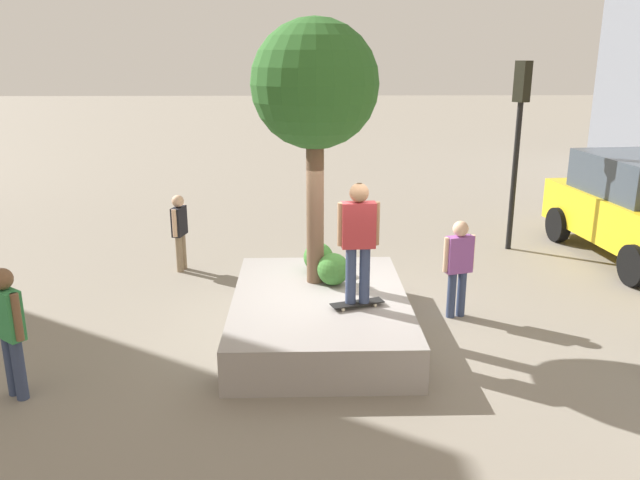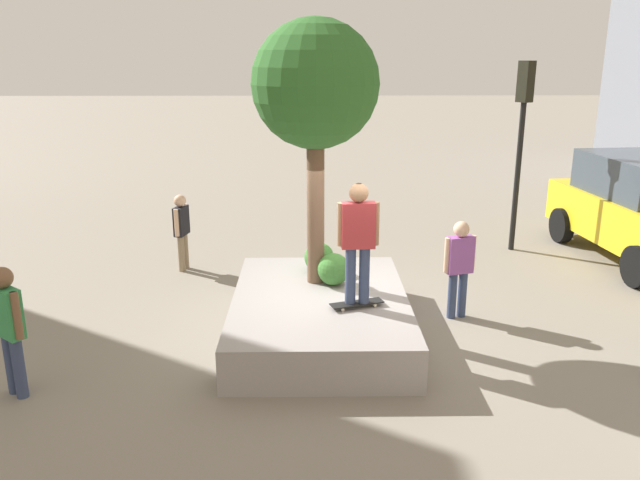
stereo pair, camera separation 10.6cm
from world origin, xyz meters
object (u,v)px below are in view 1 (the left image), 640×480
at_px(taxi_cab, 638,208).
at_px(traffic_light_median, 519,123).
at_px(pedestrian_crossing, 458,262).
at_px(bystander_watching, 180,227).
at_px(skateboarder, 358,235).
at_px(planter_ledge, 320,315).
at_px(passerby_with_bag, 9,324).
at_px(skateboard, 357,303).
at_px(plaza_tree, 315,87).

bearing_deg(taxi_cab, traffic_light_median, -107.47).
height_order(pedestrian_crossing, bystander_watching, pedestrian_crossing).
bearing_deg(skateboarder, taxi_cab, 123.31).
relative_size(planter_ledge, skateboarder, 2.14).
distance_m(taxi_cab, bystander_watching, 9.60).
distance_m(traffic_light_median, bystander_watching, 7.50).
bearing_deg(pedestrian_crossing, planter_ledge, -74.51).
height_order(taxi_cab, traffic_light_median, traffic_light_median).
height_order(taxi_cab, passerby_with_bag, taxi_cab).
distance_m(skateboard, skateboarder, 1.05).
relative_size(traffic_light_median, pedestrian_crossing, 2.48).
relative_size(skateboarder, taxi_cab, 0.37).
distance_m(pedestrian_crossing, passerby_with_bag, 6.68).
height_order(skateboard, bystander_watching, bystander_watching).
bearing_deg(passerby_with_bag, planter_ledge, 114.51).
bearing_deg(skateboarder, passerby_with_bag, -73.52).
height_order(plaza_tree, bystander_watching, plaza_tree).
height_order(planter_ledge, bystander_watching, bystander_watching).
distance_m(taxi_cab, passerby_with_bag, 12.09).
distance_m(skateboard, traffic_light_median, 6.60).
height_order(skateboarder, traffic_light_median, traffic_light_median).
bearing_deg(bystander_watching, taxi_cab, 93.16).
xyz_separation_m(plaza_tree, passerby_with_bag, (2.45, -3.87, -2.75)).
xyz_separation_m(skateboard, bystander_watching, (-3.62, -3.27, 0.20)).
bearing_deg(skateboard, bystander_watching, -137.87).
bearing_deg(pedestrian_crossing, taxi_cab, 123.73).
height_order(plaza_tree, taxi_cab, plaza_tree).
relative_size(skateboarder, passerby_with_bag, 1.03).
bearing_deg(plaza_tree, planter_ledge, 5.18).
bearing_deg(pedestrian_crossing, bystander_watching, -116.54).
distance_m(bystander_watching, passerby_with_bag, 5.08).
xyz_separation_m(plaza_tree, traffic_light_median, (-3.79, 4.46, -0.93)).
bearing_deg(skateboard, traffic_light_median, 141.81).
bearing_deg(skateboard, skateboarder, -90.00).
bearing_deg(planter_ledge, plaza_tree, -174.82).
xyz_separation_m(skateboard, pedestrian_crossing, (-1.11, 1.76, 0.26)).
distance_m(skateboard, bystander_watching, 4.88).
distance_m(planter_ledge, skateboarder, 1.60).
relative_size(plaza_tree, skateboard, 5.02).
relative_size(skateboard, traffic_light_median, 0.20).
relative_size(planter_ledge, pedestrian_crossing, 2.32).
bearing_deg(skateboard, planter_ledge, -131.19).
height_order(skateboarder, bystander_watching, skateboarder).
height_order(plaza_tree, skateboarder, plaza_tree).
xyz_separation_m(skateboarder, traffic_light_median, (-4.91, 3.87, 1.08)).
relative_size(plaza_tree, pedestrian_crossing, 2.50).
distance_m(planter_ledge, pedestrian_crossing, 2.46).
xyz_separation_m(plaza_tree, skateboard, (1.13, 0.60, -3.06)).
relative_size(plaza_tree, passerby_with_bag, 2.38).
height_order(planter_ledge, passerby_with_bag, passerby_with_bag).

